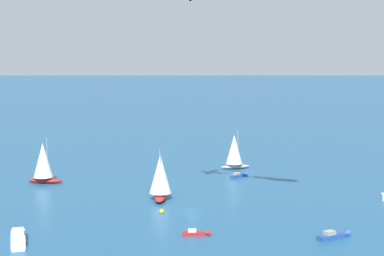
# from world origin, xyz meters

# --- Properties ---
(ground_plane) EXTENTS (2000.00, 2000.00, 0.00)m
(ground_plane) POSITION_xyz_m (0.00, 0.00, 0.00)
(ground_plane) COLOR #1E517A
(motorboat_near_centre) EXTENTS (3.67, 10.51, 2.99)m
(motorboat_near_centre) POSITION_xyz_m (-36.65, -18.76, 0.81)
(motorboat_near_centre) COLOR white
(motorboat_near_centre) RESTS_ON ground_plane
(motorboat_far_port) EXTENTS (6.09, 4.79, 1.81)m
(motorboat_far_port) POSITION_xyz_m (20.47, 35.57, 0.49)
(motorboat_far_port) COLOR #23478C
(motorboat_far_port) RESTS_ON ground_plane
(motorboat_inshore) EXTENTS (5.76, 2.25, 1.63)m
(motorboat_inshore) POSITION_xyz_m (-2.30, -19.20, 0.44)
(motorboat_inshore) COLOR #B21E1E
(motorboat_inshore) RESTS_ON ground_plane
(sailboat_trailing) EXTENTS (6.34, 10.14, 12.63)m
(sailboat_trailing) POSITION_xyz_m (-5.75, 11.81, 5.77)
(sailboat_trailing) COLOR #B21E1E
(sailboat_trailing) RESTS_ON ground_plane
(sailboat_ahead) EXTENTS (10.17, 6.73, 12.64)m
(sailboat_ahead) POSITION_xyz_m (-35.10, 36.93, 5.77)
(sailboat_ahead) COLOR #B21E1E
(sailboat_ahead) RESTS_ON ground_plane
(motorboat_mid_cluster) EXTENTS (7.54, 4.35, 2.13)m
(motorboat_mid_cluster) POSITION_xyz_m (23.61, -25.72, 0.57)
(motorboat_mid_cluster) COLOR #23478C
(motorboat_mid_cluster) RESTS_ON ground_plane
(sailboat_outer_ring_b) EXTENTS (9.46, 5.46, 12.00)m
(sailboat_outer_ring_b) POSITION_xyz_m (22.08, 48.14, 5.48)
(sailboat_outer_ring_b) COLOR #9E9993
(sailboat_outer_ring_b) RESTS_ON ground_plane
(marker_buoy) EXTENTS (1.10, 1.10, 2.10)m
(marker_buoy) POSITION_xyz_m (-7.10, -0.99, 0.39)
(marker_buoy) COLOR yellow
(marker_buoy) RESTS_ON ground_plane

